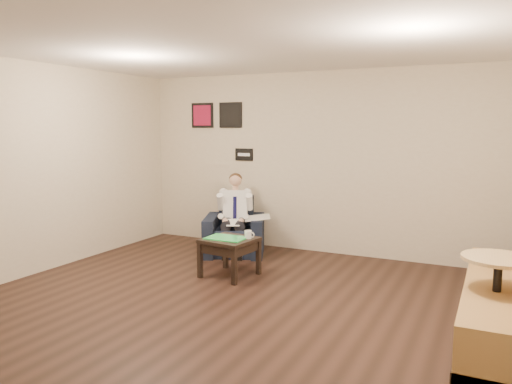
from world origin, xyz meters
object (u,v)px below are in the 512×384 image
at_px(banquette, 503,258).
at_px(smartphone, 241,236).
at_px(coffee_mug, 248,234).
at_px(armchair, 234,226).
at_px(green_folder, 226,238).
at_px(cafe_table, 496,300).
at_px(seated_man, 234,217).
at_px(side_table, 230,257).

bearing_deg(banquette, smartphone, 170.22).
distance_m(coffee_mug, banquette, 3.02).
bearing_deg(armchair, banquette, -44.34).
xyz_separation_m(armchair, green_folder, (0.47, -1.08, 0.08)).
xyz_separation_m(coffee_mug, cafe_table, (2.94, -0.83, -0.16)).
bearing_deg(seated_man, coffee_mug, -74.74).
distance_m(seated_man, banquette, 3.89).
relative_size(armchair, side_table, 1.44).
bearing_deg(side_table, green_folder, -153.90).
xyz_separation_m(seated_man, cafe_table, (3.62, -1.68, -0.19)).
relative_size(side_table, banquette, 0.22).
bearing_deg(armchair, cafe_table, -49.15).
bearing_deg(side_table, coffee_mug, 26.10).
bearing_deg(seated_man, armchair, 90.00).
xyz_separation_m(side_table, green_folder, (-0.04, -0.02, 0.26)).
bearing_deg(coffee_mug, armchair, 127.04).
height_order(armchair, seated_man, seated_man).
height_order(coffee_mug, banquette, banquette).
bearing_deg(coffee_mug, green_folder, -153.90).
bearing_deg(banquette, cafe_table, -95.96).
distance_m(armchair, seated_man, 0.20).
height_order(green_folder, smartphone, green_folder).
bearing_deg(banquette, coffee_mug, 170.97).
xyz_separation_m(side_table, cafe_table, (3.16, -0.72, 0.14)).
bearing_deg(green_folder, cafe_table, -12.37).
relative_size(armchair, green_folder, 1.76).
distance_m(coffee_mug, cafe_table, 3.06).
relative_size(green_folder, banquette, 0.18).
bearing_deg(cafe_table, side_table, 167.19).
distance_m(side_table, coffee_mug, 0.39).
distance_m(seated_man, green_folder, 1.07).
xyz_separation_m(green_folder, banquette, (3.23, -0.35, 0.19)).
xyz_separation_m(side_table, banquette, (3.20, -0.37, 0.45)).
height_order(green_folder, coffee_mug, coffee_mug).
relative_size(smartphone, cafe_table, 0.20).
xyz_separation_m(seated_man, smartphone, (0.54, -0.79, -0.08)).
height_order(side_table, cafe_table, cafe_table).
xyz_separation_m(armchair, coffee_mug, (0.72, -0.96, 0.13)).
relative_size(seated_man, green_folder, 2.34).
distance_m(seated_man, smartphone, 0.96).
distance_m(coffee_mug, smartphone, 0.16).
xyz_separation_m(side_table, coffee_mug, (0.22, 0.11, 0.31)).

